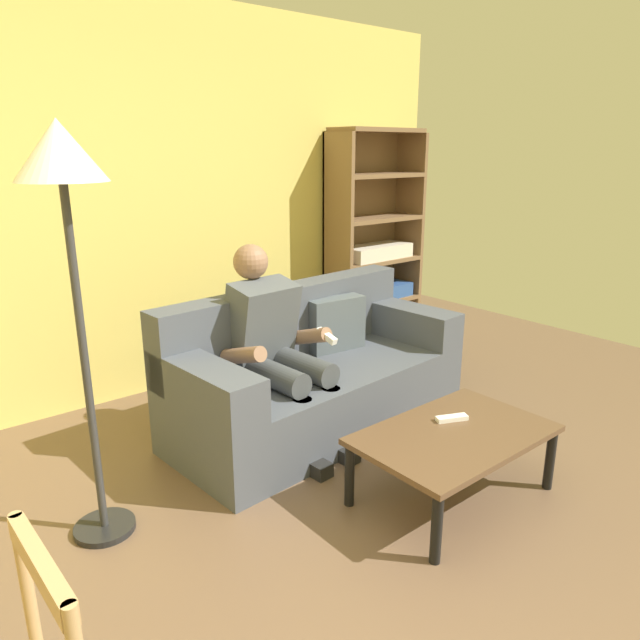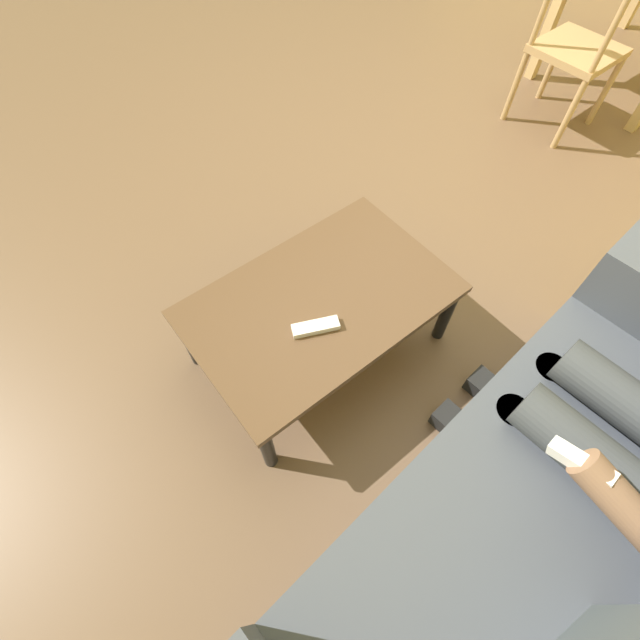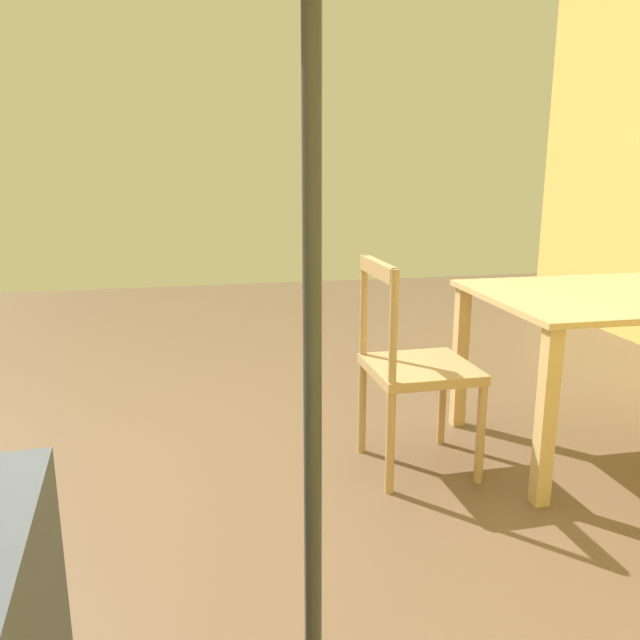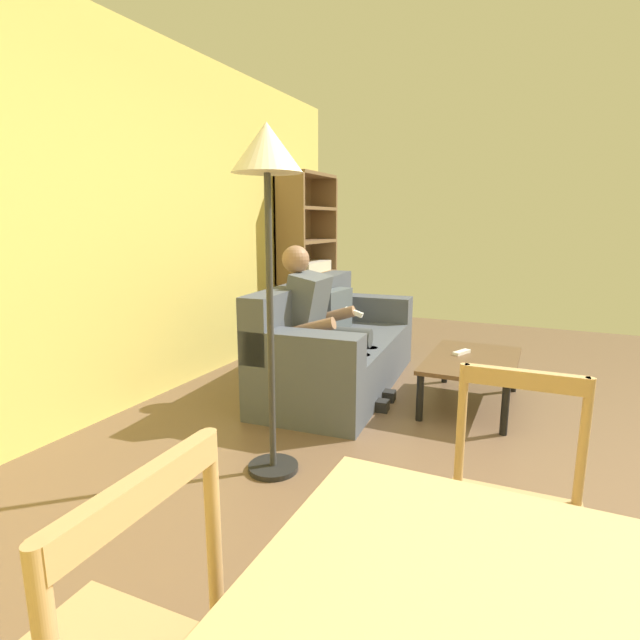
# 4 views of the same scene
# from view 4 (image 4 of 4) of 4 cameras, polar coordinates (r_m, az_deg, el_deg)

# --- Properties ---
(ground_plane) EXTENTS (8.64, 8.64, 0.00)m
(ground_plane) POSITION_cam_4_polar(r_m,az_deg,el_deg) (2.88, 23.83, -17.92)
(ground_plane) COLOR brown
(wall_back) EXTENTS (6.64, 0.12, 2.72)m
(wall_back) POSITION_cam_4_polar(r_m,az_deg,el_deg) (3.78, -23.35, 10.45)
(wall_back) COLOR #DBC660
(wall_back) RESTS_ON ground_plane
(couch) EXTENTS (2.00, 0.97, 0.87)m
(couch) POSITION_cam_4_polar(r_m,az_deg,el_deg) (4.11, 1.68, -3.20)
(couch) COLOR #474C56
(couch) RESTS_ON ground_plane
(person_lounging) EXTENTS (0.61, 0.89, 1.19)m
(person_lounging) POSITION_cam_4_polar(r_m,az_deg,el_deg) (3.75, 0.15, -0.28)
(person_lounging) COLOR #4C5156
(person_lounging) RESTS_ON ground_plane
(coffee_table) EXTENTS (0.99, 0.63, 0.37)m
(coffee_table) POSITION_cam_4_polar(r_m,az_deg,el_deg) (3.84, 17.28, -4.88)
(coffee_table) COLOR brown
(coffee_table) RESTS_ON ground_plane
(tv_remote) EXTENTS (0.18, 0.12, 0.02)m
(tv_remote) POSITION_cam_4_polar(r_m,az_deg,el_deg) (3.92, 16.16, -3.63)
(tv_remote) COLOR white
(tv_remote) RESTS_ON coffee_table
(bookshelf) EXTENTS (0.91, 0.36, 1.90)m
(bookshelf) POSITION_cam_4_polar(r_m,az_deg,el_deg) (5.77, -1.60, 5.68)
(bookshelf) COLOR brown
(bookshelf) RESTS_ON ground_plane
(dining_chair_facing_couch) EXTENTS (0.43, 0.43, 0.89)m
(dining_chair_facing_couch) POSITION_cam_4_polar(r_m,az_deg,el_deg) (1.77, 21.46, -20.90)
(dining_chair_facing_couch) COLOR tan
(dining_chair_facing_couch) RESTS_ON ground_plane
(floor_lamp) EXTENTS (0.36, 0.36, 1.84)m
(floor_lamp) POSITION_cam_4_polar(r_m,az_deg,el_deg) (2.54, -6.14, 15.62)
(floor_lamp) COLOR black
(floor_lamp) RESTS_ON ground_plane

